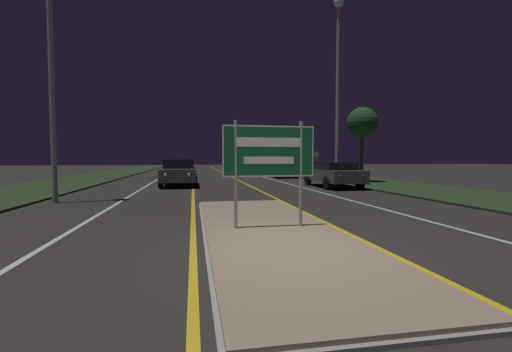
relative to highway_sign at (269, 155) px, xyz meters
The scene contains 19 objects.
ground_plane 2.38m from the highway_sign, 90.00° to the right, with size 160.00×160.00×0.00m, color #282623.
median_island 1.60m from the highway_sign, 90.00° to the left, with size 2.81×9.25×0.10m.
verge_left 20.67m from the highway_sign, 117.46° to the left, with size 5.00×100.00×0.08m.
verge_right 20.67m from the highway_sign, 62.54° to the left, with size 5.00×100.00×0.08m.
centre_line_yellow_left 23.39m from the highway_sign, 93.92° to the left, with size 0.12×70.00×0.01m.
centre_line_yellow_right 23.39m from the highway_sign, 86.08° to the left, with size 0.12×70.00×0.01m.
lane_line_white_left 23.72m from the highway_sign, 100.23° to the left, with size 0.12×70.00×0.01m.
lane_line_white_right 23.72m from the highway_sign, 79.77° to the left, with size 0.12×70.00×0.01m.
edge_line_white_left 24.43m from the highway_sign, 107.18° to the left, with size 0.10×70.00×0.01m.
edge_line_white_right 24.43m from the highway_sign, 72.82° to the left, with size 0.10×70.00×0.01m.
highway_sign is the anchor object (origin of this frame).
streetlight_left_near 10.17m from the highway_sign, 136.86° to the left, with size 0.62×0.62×9.88m.
streetlight_right_near 13.33m from the highway_sign, 59.76° to the left, with size 0.54×0.54×10.26m.
car_receding_0 12.05m from the highway_sign, 60.55° to the left, with size 1.98×4.82×1.37m.
car_receding_1 21.06m from the highway_sign, 74.51° to the left, with size 1.98×4.29×1.49m.
car_approaching_0 13.15m from the highway_sign, 100.45° to the left, with size 2.00×4.67×1.51m.
car_approaching_1 22.43m from the highway_sign, 96.53° to the left, with size 2.02×4.42×1.43m.
warning_sign 23.60m from the highway_sign, 67.18° to the left, with size 0.60×0.06×2.13m.
roadside_palm_right 16.19m from the highway_sign, 55.63° to the left, with size 1.95×1.95×4.75m.
Camera 1 is at (-1.58, -5.38, 1.57)m, focal length 24.00 mm.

